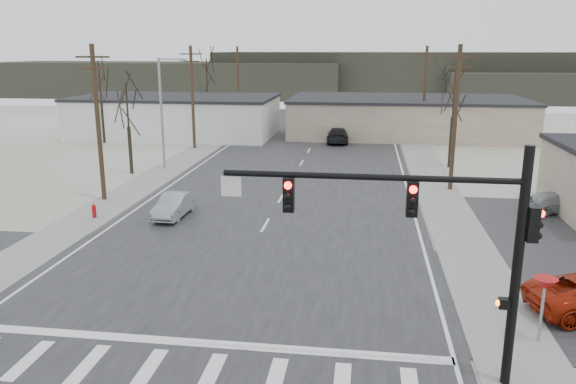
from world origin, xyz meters
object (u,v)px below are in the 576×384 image
traffic_signal_mast (450,232)px  fire_hydrant (94,211)px  car_far_a (338,135)px  car_parked_silver (556,203)px  sedan_crossing (174,205)px  car_far_b (306,109)px

traffic_signal_mast → fire_hydrant: (-18.09, 14.20, -4.22)m
car_far_a → traffic_signal_mast: bearing=95.3°
traffic_signal_mast → car_parked_silver: 21.66m
traffic_signal_mast → sedan_crossing: size_ratio=2.19×
car_parked_silver → car_far_b: bearing=3.8°
sedan_crossing → car_parked_silver: (22.70, 4.05, -0.08)m
sedan_crossing → car_far_b: (1.89, 56.05, -0.02)m
traffic_signal_mast → fire_hydrant: traffic_signal_mast is taller
car_far_b → car_far_a: bearing=-73.3°
fire_hydrant → car_far_b: 57.37m
fire_hydrant → sedan_crossing: 4.67m
traffic_signal_mast → sedan_crossing: traffic_signal_mast is taller
car_parked_silver → sedan_crossing: bearing=82.1°
car_far_a → car_parked_silver: size_ratio=1.33×
traffic_signal_mast → car_far_a: traffic_signal_mast is taller
traffic_signal_mast → fire_hydrant: bearing=141.9°
traffic_signal_mast → sedan_crossing: (-13.53, 15.15, -3.95)m
car_parked_silver → fire_hydrant: bearing=82.4°
traffic_signal_mast → car_far_a: bearing=97.0°
car_far_b → car_parked_silver: size_ratio=0.92×
traffic_signal_mast → fire_hydrant: 23.39m
sedan_crossing → car_far_b: 56.08m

